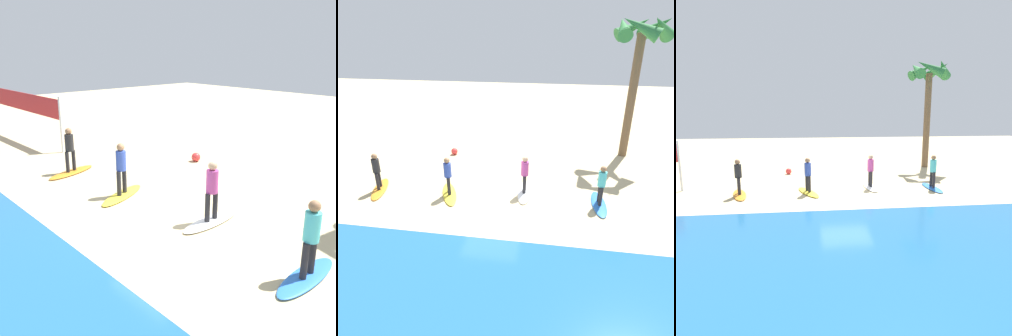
{
  "view_description": "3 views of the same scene",
  "coord_description": "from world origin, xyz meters",
  "views": [
    {
      "loc": [
        -7.81,
        6.75,
        4.55
      ],
      "look_at": [
        0.31,
        -0.42,
        1.18
      ],
      "focal_mm": 41.75,
      "sensor_mm": 36.0,
      "label": 1
    },
    {
      "loc": [
        -2.48,
        11.44,
        6.61
      ],
      "look_at": [
        -0.55,
        -0.42,
        1.18
      ],
      "focal_mm": 33.23,
      "sensor_mm": 36.0,
      "label": 2
    },
    {
      "loc": [
        1.71,
        14.17,
        3.92
      ],
      "look_at": [
        0.09,
        0.11,
        1.19
      ],
      "focal_mm": 31.79,
      "sensor_mm": 36.0,
      "label": 3
    }
  ],
  "objects": [
    {
      "name": "ground_plane",
      "position": [
        0.0,
        0.0,
        0.0
      ],
      "size": [
        60.0,
        60.0,
        0.0
      ],
      "primitive_type": "plane",
      "color": "#CCB789"
    },
    {
      "name": "surfboard_blue",
      "position": [
        -4.47,
        0.02,
        0.04
      ],
      "size": [
        0.66,
        2.12,
        0.09
      ],
      "primitive_type": "ellipsoid",
      "rotation": [
        0.0,
        0.0,
        1.62
      ],
      "color": "blue",
      "rests_on": "ground"
    },
    {
      "name": "surfer_blue",
      "position": [
        -4.47,
        0.02,
        1.04
      ],
      "size": [
        0.32,
        0.46,
        1.64
      ],
      "color": "#232328",
      "rests_on": "surfboard_blue"
    },
    {
      "name": "surfboard_white",
      "position": [
        -1.35,
        -0.5,
        0.04
      ],
      "size": [
        0.66,
        2.13,
        0.09
      ],
      "primitive_type": "ellipsoid",
      "rotation": [
        0.0,
        0.0,
        1.62
      ],
      "color": "white",
      "rests_on": "ground"
    },
    {
      "name": "surfer_white",
      "position": [
        -1.35,
        -0.5,
        1.04
      ],
      "size": [
        0.32,
        0.46,
        1.64
      ],
      "color": "#232328",
      "rests_on": "surfboard_white"
    },
    {
      "name": "surfboard_yellow",
      "position": [
        1.84,
        0.17,
        0.04
      ],
      "size": [
        1.34,
        2.15,
        0.09
      ],
      "primitive_type": "ellipsoid",
      "rotation": [
        0.0,
        0.0,
        1.97
      ],
      "color": "yellow",
      "rests_on": "ground"
    },
    {
      "name": "surfer_yellow",
      "position": [
        1.84,
        0.17,
        1.04
      ],
      "size": [
        0.32,
        0.43,
        1.64
      ],
      "color": "#232328",
      "rests_on": "surfboard_yellow"
    },
    {
      "name": "surfboard_orange",
      "position": [
        5.05,
        0.24,
        0.04
      ],
      "size": [
        1.11,
        2.17,
        0.09
      ],
      "primitive_type": "ellipsoid",
      "rotation": [
        0.0,
        0.0,
        1.85
      ],
      "color": "orange",
      "rests_on": "ground"
    },
    {
      "name": "surfer_orange",
      "position": [
        5.05,
        0.24,
        1.04
      ],
      "size": [
        0.32,
        0.45,
        1.64
      ],
      "color": "#232328",
      "rests_on": "surfboard_orange"
    },
    {
      "name": "volleyball_net",
      "position": [
        12.58,
        -0.88,
        1.79
      ],
      "size": [
        9.1,
        0.27,
        2.5
      ],
      "color": "silver",
      "rests_on": "ground"
    },
    {
      "name": "beach_ball",
      "position": [
        3.08,
        -4.41,
        0.18
      ],
      "size": [
        0.37,
        0.37,
        0.37
      ],
      "primitive_type": "sphere",
      "color": "#E53838",
      "rests_on": "ground"
    }
  ]
}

